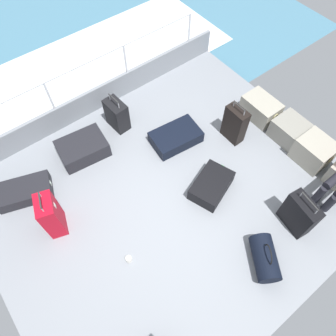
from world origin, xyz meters
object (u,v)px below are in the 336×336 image
object	(u,v)px
suitcase_0	(211,186)
suitcase_8	(83,148)
suitcase_2	(299,214)
suitcase_6	(235,124)
paper_cup	(129,259)
suitcase_4	(117,115)
cargo_crate_1	(290,131)
duffel_bag	(265,258)
suitcase_3	(176,137)
cargo_crate_2	(314,151)
suitcase_5	(51,215)
suitcase_1	(25,192)
cargo_crate_0	(261,108)

from	to	relation	value
suitcase_0	suitcase_8	bearing A→B (deg)	-146.11
suitcase_0	suitcase_2	size ratio (longest dim) A/B	1.07
suitcase_6	paper_cup	distance (m)	2.62
suitcase_4	cargo_crate_1	bearing A→B (deg)	46.95
cargo_crate_1	suitcase_4	distance (m)	2.85
suitcase_4	suitcase_8	world-z (taller)	suitcase_4
paper_cup	cargo_crate_1	bearing A→B (deg)	91.64
duffel_bag	suitcase_4	bearing A→B (deg)	-175.87
suitcase_4	suitcase_6	distance (m)	1.93
suitcase_4	suitcase_2	bearing A→B (deg)	17.66
suitcase_0	duffel_bag	bearing A→B (deg)	-8.45
suitcase_6	suitcase_3	bearing A→B (deg)	-122.25
suitcase_3	duffel_bag	xyz separation A→B (m)	(2.27, -0.33, 0.05)
cargo_crate_2	suitcase_8	world-z (taller)	cargo_crate_2
cargo_crate_1	suitcase_0	size ratio (longest dim) A/B	0.74
duffel_bag	suitcase_2	bearing A→B (deg)	99.39
cargo_crate_1	suitcase_4	bearing A→B (deg)	-133.05
suitcase_0	suitcase_4	world-z (taller)	suitcase_4
suitcase_5	suitcase_6	xyz separation A→B (m)	(0.34, 3.03, -0.03)
suitcase_0	suitcase_6	size ratio (longest dim) A/B	1.04
suitcase_5	suitcase_0	bearing A→B (deg)	67.12
suitcase_0	suitcase_8	world-z (taller)	suitcase_8
suitcase_3	suitcase_5	bearing A→B (deg)	-85.97
suitcase_0	suitcase_1	distance (m)	2.76
duffel_bag	suitcase_6	bearing A→B (deg)	147.43
suitcase_3	duffel_bag	world-z (taller)	duffel_bag
cargo_crate_0	suitcase_5	size ratio (longest dim) A/B	0.79
suitcase_1	suitcase_3	xyz separation A→B (m)	(0.58, 2.39, 0.00)
suitcase_4	duffel_bag	bearing A→B (deg)	4.13
cargo_crate_0	suitcase_1	bearing A→B (deg)	-104.75
cargo_crate_2	suitcase_8	size ratio (longest dim) A/B	0.70
suitcase_2	suitcase_0	bearing A→B (deg)	-153.69
cargo_crate_1	cargo_crate_2	bearing A→B (deg)	-5.71
cargo_crate_0	suitcase_4	distance (m)	2.44
suitcase_0	suitcase_6	xyz separation A→B (m)	(-0.54, 0.95, 0.21)
suitcase_8	suitcase_6	bearing A→B (deg)	60.28
suitcase_4	suitcase_8	xyz separation A→B (m)	(0.16, -0.76, -0.13)
cargo_crate_1	duffel_bag	bearing A→B (deg)	-57.33
paper_cup	suitcase_0	bearing A→B (deg)	94.97
suitcase_8	duffel_bag	bearing A→B (deg)	18.36
suitcase_0	suitcase_4	xyz separation A→B (m)	(-1.90, -0.41, 0.14)
suitcase_4	suitcase_5	xyz separation A→B (m)	(1.02, -1.67, 0.09)
cargo_crate_1	suitcase_5	distance (m)	3.87
suitcase_8	suitcase_5	bearing A→B (deg)	-46.50
cargo_crate_1	suitcase_5	bearing A→B (deg)	-103.81
suitcase_6	suitcase_0	bearing A→B (deg)	-60.52
suitcase_5	suitcase_1	bearing A→B (deg)	-168.41
suitcase_0	suitcase_4	distance (m)	1.95
suitcase_3	suitcase_6	distance (m)	0.97
suitcase_5	suitcase_3	bearing A→B (deg)	94.03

